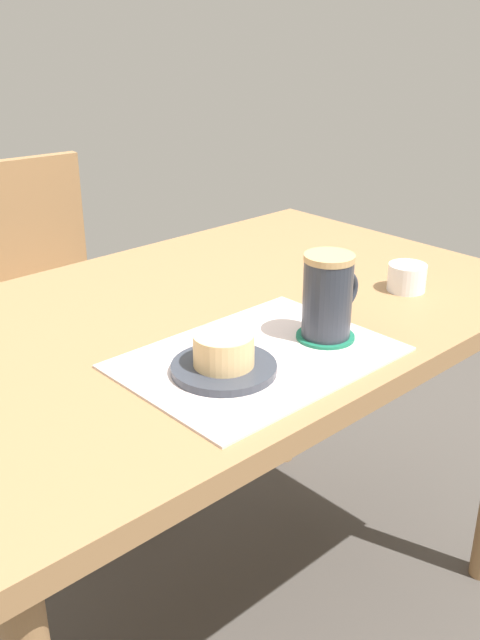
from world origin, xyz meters
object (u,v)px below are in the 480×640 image
at_px(dining_table, 212,351).
at_px(wooden_chair, 39,313).
at_px(pastry, 224,349).
at_px(sugar_bowl, 407,277).
at_px(pastry_plate, 224,368).
at_px(coffee_mug, 328,295).

height_order(dining_table, wooden_chair, wooden_chair).
bearing_deg(dining_table, pastry, -126.50).
relative_size(pastry, sugar_bowl, 1.24).
height_order(dining_table, pastry_plate, pastry_plate).
xyz_separation_m(dining_table, sugar_bowl, (0.32, -0.18, 0.11)).
relative_size(pastry_plate, coffee_mug, 1.15).
bearing_deg(wooden_chair, pastry, 85.71).
xyz_separation_m(dining_table, coffee_mug, (0.05, -0.22, 0.16)).
distance_m(dining_table, pastry_plate, 0.26).
bearing_deg(coffee_mug, sugar_bowl, 8.66).
height_order(wooden_chair, pastry_plate, wooden_chair).
bearing_deg(pastry_plate, pastry, 0.00).
xyz_separation_m(pastry_plate, pastry, (0.00, 0.00, 0.03)).
relative_size(dining_table, wooden_chair, 1.38).
bearing_deg(pastry, dining_table, 53.50).
height_order(wooden_chair, sugar_bowl, wooden_chair).
height_order(pastry_plate, pastry, pastry).
xyz_separation_m(dining_table, wooden_chair, (0.02, 0.70, -0.15)).
bearing_deg(wooden_chair, dining_table, 94.55).
distance_m(pastry, coffee_mug, 0.20).
bearing_deg(sugar_bowl, pastry_plate, -177.70).
bearing_deg(pastry, wooden_chair, 79.74).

